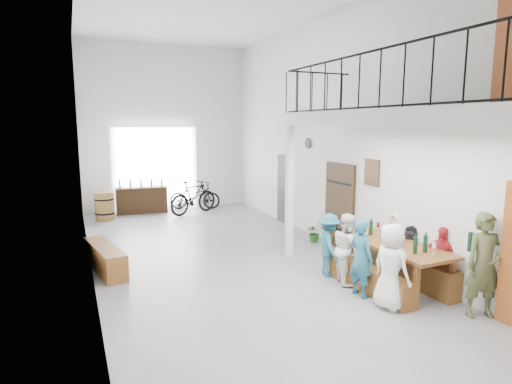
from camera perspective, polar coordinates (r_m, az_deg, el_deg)
name	(u,v)px	position (r m, az deg, el deg)	size (l,w,h in m)	color
floor	(227,258)	(9.49, -3.94, -8.73)	(12.00, 12.00, 0.00)	slate
room_walls	(225,92)	(9.07, -4.19, 13.19)	(12.00, 12.00, 12.00)	silver
gateway_portal	(156,169)	(14.78, -13.24, 2.99)	(2.80, 0.08, 2.80)	white
right_wall_decor	(386,183)	(8.85, 16.93, 1.17)	(0.07, 8.28, 5.07)	brown
balcony	(407,120)	(7.35, 19.44, 9.08)	(1.52, 5.62, 4.00)	white
tasting_table	(393,247)	(8.10, 17.80, -7.06)	(0.95, 2.26, 0.79)	brown
bench_inner	(369,279)	(7.84, 14.80, -11.20)	(0.30, 1.90, 0.44)	brown
bench_wall	(406,268)	(8.50, 19.37, -9.54)	(0.29, 2.24, 0.52)	brown
tableware	(396,237)	(7.96, 18.15, -5.68)	(0.60, 1.57, 0.35)	black
side_bench	(105,258)	(9.10, -19.49, -8.34)	(0.40, 1.81, 0.51)	brown
oak_barrel	(105,206)	(13.80, -19.52, -1.77)	(0.59, 0.59, 0.86)	olive
serving_counter	(142,200)	(14.54, -14.99, -1.05)	(1.62, 0.45, 0.86)	#372412
counter_bottles	(141,183)	(14.43, -15.08, 1.16)	(1.38, 0.19, 0.28)	black
guest_left_a	(391,266)	(7.12, 17.55, -9.45)	(0.67, 0.44, 1.37)	white
guest_left_b	(361,258)	(7.49, 13.81, -8.53)	(0.48, 0.32, 1.33)	#226074
guest_left_c	(347,248)	(8.03, 12.06, -7.37)	(0.63, 0.49, 1.30)	white
guest_left_d	(329,245)	(8.35, 9.71, -6.97)	(0.79, 0.45, 1.22)	#226074
guest_right_a	(441,260)	(8.06, 23.43, -8.33)	(0.69, 0.29, 1.18)	red
guest_right_b	(410,252)	(8.57, 19.89, -7.59)	(0.96, 0.31, 1.04)	black
guest_right_c	(397,241)	(8.98, 18.25, -6.26)	(0.58, 0.38, 1.19)	white
host_standing	(484,265)	(7.32, 28.12, -8.61)	(0.59, 0.39, 1.61)	#494E2C
potted_plant	(315,232)	(10.76, 7.83, -5.36)	(0.42, 0.37, 0.47)	#1D4619
bicycle_near	(195,196)	(14.85, -8.15, -0.54)	(0.60, 1.71, 0.90)	black
bicycle_far	(193,197)	(14.03, -8.33, -0.69)	(0.52, 1.83, 1.10)	black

